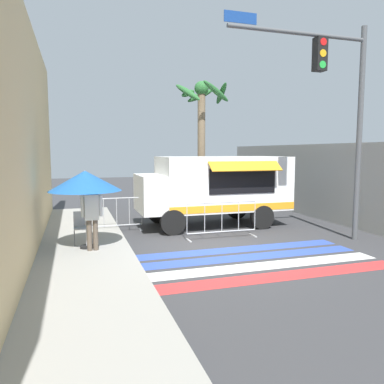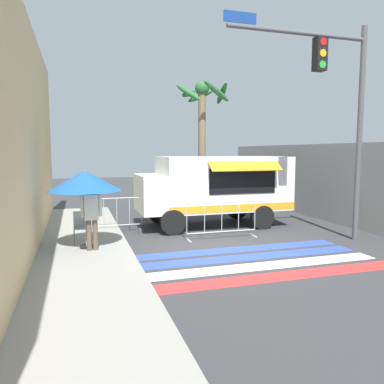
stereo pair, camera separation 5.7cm
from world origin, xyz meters
The scene contains 13 objects.
ground_plane centered at (0.00, 0.00, 0.00)m, with size 60.00×60.00×0.00m, color #38383A.
sidewalk_left centered at (-4.73, 0.00, 0.07)m, with size 4.40×16.00×0.14m.
building_left_facade centered at (-4.96, 0.00, 2.98)m, with size 0.25×16.00×5.95m.
concrete_wall_right centered at (5.33, 3.00, 1.47)m, with size 0.20×16.00×2.93m.
crosswalk_painted centered at (0.00, -1.22, 0.00)m, with size 6.40×2.84×0.01m.
food_truck centered at (0.74, 3.22, 1.45)m, with size 5.24×2.72×2.46m.
traffic_signal_pole centered at (3.28, -0.06, 4.22)m, with size 4.39×0.29×6.19m.
patio_umbrella centered at (-3.62, 0.79, 1.88)m, with size 1.85×1.85×2.02m.
folding_chair centered at (-3.72, 1.33, 0.66)m, with size 0.44×0.44×0.87m.
vendor_person centered at (-3.49, 0.50, 1.09)m, with size 0.53×0.22×1.67m.
barricade_front centered at (0.35, 1.28, 0.57)m, with size 2.24×0.44×1.13m.
barricade_side centered at (-2.59, 3.24, 0.55)m, with size 1.69×0.44×1.13m.
palm_tree centered at (1.36, 6.05, 3.97)m, with size 2.30×2.16×5.58m.
Camera 2 is at (-3.82, -9.15, 2.63)m, focal length 35.00 mm.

